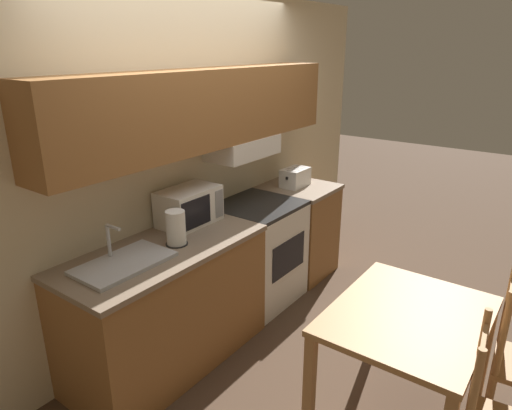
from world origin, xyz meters
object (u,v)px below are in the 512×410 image
at_px(toaster, 295,177).
at_px(paper_towel_roll, 176,228).
at_px(sink_basin, 124,262).
at_px(microwave, 189,206).
at_px(dining_table, 407,328).
at_px(stove_range, 258,252).

distance_m(toaster, paper_towel_roll, 1.60).
distance_m(toaster, sink_basin, 2.01).
xyz_separation_m(microwave, toaster, (1.27, -0.13, -0.05)).
relative_size(toaster, paper_towel_roll, 1.24).
bearing_deg(microwave, dining_table, -88.87).
distance_m(sink_basin, paper_towel_roll, 0.42).
distance_m(stove_range, toaster, 0.82).
bearing_deg(stove_range, dining_table, -112.37).
xyz_separation_m(microwave, paper_towel_roll, (-0.33, -0.20, -0.02)).
bearing_deg(sink_basin, dining_table, -62.96).
bearing_deg(toaster, dining_table, -129.15).
height_order(microwave, dining_table, microwave).
distance_m(microwave, sink_basin, 0.76).
distance_m(stove_range, dining_table, 1.64).
relative_size(toaster, sink_basin, 0.50).
bearing_deg(dining_table, stove_range, 67.63).
relative_size(toaster, dining_table, 0.29).
distance_m(toaster, dining_table, 2.00).
relative_size(stove_range, sink_basin, 1.53).
relative_size(stove_range, paper_towel_roll, 3.77).
bearing_deg(microwave, toaster, -6.01).
distance_m(stove_range, microwave, 0.88).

